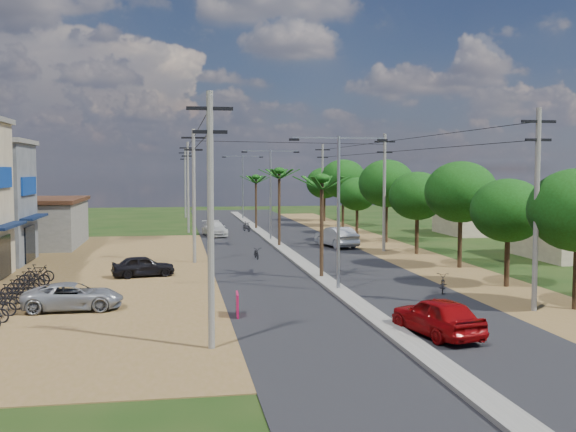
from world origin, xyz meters
The scene contains 37 objects.
ground centered at (0.00, 0.00, 0.00)m, with size 160.00×160.00×0.00m, color black.
road centered at (0.00, 15.00, 0.02)m, with size 12.00×110.00×0.04m, color black.
median centered at (0.00, 18.00, 0.09)m, with size 1.00×90.00×0.18m, color #605E56.
dirt_lot_west centered at (-15.00, 8.00, 0.02)m, with size 18.00×46.00×0.04m, color brown.
dirt_shoulder_east centered at (8.50, 15.00, 0.01)m, with size 5.00×90.00×0.03m, color brown.
low_shed centered at (-21.00, 24.00, 1.97)m, with size 10.40×10.40×3.95m.
house_east_far centered at (21.00, 28.00, 2.39)m, with size 7.60×7.50×4.60m.
tree_east_b centered at (9.30, 0.00, 4.11)m, with size 4.00×4.00×5.83m.
tree_east_c centered at (9.70, 7.00, 4.86)m, with size 4.60×4.60×6.83m.
tree_east_d centered at (9.40, 14.00, 4.34)m, with size 4.20×4.20×6.13m.
tree_east_e centered at (9.60, 22.00, 5.09)m, with size 4.80×4.80×7.14m.
tree_east_f centered at (9.20, 30.00, 3.89)m, with size 3.80×3.80×5.52m.
tree_east_g centered at (9.80, 38.00, 5.24)m, with size 5.00×5.00×7.38m.
tree_east_h centered at (9.50, 46.00, 4.64)m, with size 4.40×4.40×6.52m.
palm_median_near centered at (0.00, 4.00, 5.54)m, with size 2.00×2.00×6.15m.
palm_median_mid centered at (0.00, 20.00, 5.90)m, with size 2.00×2.00×6.55m.
palm_median_far centered at (0.00, 36.00, 5.26)m, with size 2.00×2.00×5.85m.
streetlight_near centered at (0.00, 0.00, 4.79)m, with size 5.10×0.18×8.00m.
streetlight_mid centered at (0.00, 25.00, 4.79)m, with size 5.10×0.18×8.00m.
streetlight_far centered at (0.00, 50.00, 4.79)m, with size 5.10×0.18×8.00m.
utility_pole_w_a centered at (-7.00, -10.00, 4.76)m, with size 1.60×0.24×9.00m.
utility_pole_w_b centered at (-7.00, 12.00, 4.76)m, with size 1.60×0.24×9.00m.
utility_pole_w_c centered at (-7.00, 34.00, 4.76)m, with size 1.60×0.24×9.00m.
utility_pole_w_d centered at (-7.00, 55.00, 4.76)m, with size 1.60×0.24×9.00m.
utility_pole_e_a centered at (7.50, -6.00, 4.76)m, with size 1.60×0.24×9.00m.
utility_pole_e_b centered at (7.50, 16.00, 4.76)m, with size 1.60×0.24×9.00m.
utility_pole_e_c centered at (7.50, 38.00, 4.76)m, with size 1.60×0.24×9.00m.
car_red_near centered at (1.50, -9.59, 0.74)m, with size 1.76×4.37×1.49m, color maroon.
car_silver_mid centered at (4.56, 19.29, 0.81)m, with size 1.72×4.93×1.62m, color gray.
car_white_far centered at (-4.66, 29.87, 0.69)m, with size 1.92×4.73×1.37m, color #AFAFAB.
car_parked_silver centered at (-12.77, -2.49, 0.61)m, with size 2.02×4.37×1.21m, color gray.
car_parked_dark centered at (-10.12, 6.57, 0.62)m, with size 1.46×3.63×1.24m, color black.
moto_rider_east centered at (5.20, -1.14, 0.45)m, with size 0.60×1.73×0.91m, color black.
moto_rider_west_a centered at (-2.65, 13.21, 0.40)m, with size 0.54×1.54×0.81m, color black.
moto_rider_west_b centered at (-1.20, 33.99, 0.50)m, with size 0.47×1.65×0.99m, color black.
roadside_sign centered at (-5.64, -4.98, 0.51)m, with size 0.15×1.25×1.04m.
parked_scooter_row centered at (-15.81, -0.09, 0.50)m, with size 1.68×12.24×1.00m.
Camera 1 is at (-8.17, -33.39, 6.33)m, focal length 42.00 mm.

